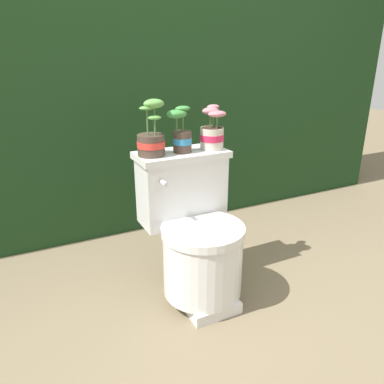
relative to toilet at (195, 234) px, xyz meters
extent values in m
plane|color=#75664C|center=(0.02, -0.07, -0.30)|extent=(12.00, 12.00, 0.00)
cube|color=#193819|center=(0.02, 1.10, 0.58)|extent=(3.92, 0.68, 1.76)
cube|color=silver|center=(0.00, -0.08, -0.28)|extent=(0.23, 0.33, 0.05)
cylinder|color=silver|center=(0.00, -0.08, -0.11)|extent=(0.35, 0.35, 0.29)
cylinder|color=silver|center=(0.00, -0.08, 0.05)|extent=(0.37, 0.37, 0.04)
cube|color=silver|center=(0.00, 0.14, 0.17)|extent=(0.39, 0.18, 0.31)
cube|color=silver|center=(0.00, 0.14, 0.34)|extent=(0.42, 0.21, 0.03)
cylinder|color=silver|center=(-0.14, 0.02, 0.26)|extent=(0.02, 0.05, 0.02)
cylinder|color=#47382D|center=(-0.15, 0.13, 0.40)|extent=(0.12, 0.12, 0.09)
cylinder|color=red|center=(-0.15, 0.13, 0.41)|extent=(0.12, 0.12, 0.03)
cylinder|color=#332319|center=(-0.15, 0.13, 0.44)|extent=(0.11, 0.11, 0.01)
cylinder|color=#4C753D|center=(-0.14, 0.10, 0.48)|extent=(0.01, 0.01, 0.07)
ellipsoid|color=#569342|center=(-0.14, 0.10, 0.52)|extent=(0.06, 0.04, 0.02)
cylinder|color=#4C753D|center=(-0.16, 0.12, 0.50)|extent=(0.01, 0.01, 0.11)
ellipsoid|color=#569342|center=(-0.16, 0.12, 0.56)|extent=(0.07, 0.05, 0.02)
cylinder|color=#4C753D|center=(-0.13, 0.12, 0.51)|extent=(0.01, 0.01, 0.12)
ellipsoid|color=#569342|center=(-0.13, 0.12, 0.58)|extent=(0.09, 0.06, 0.04)
cylinder|color=#4C753D|center=(-0.12, 0.14, 0.50)|extent=(0.01, 0.01, 0.11)
ellipsoid|color=#569342|center=(-0.12, 0.14, 0.56)|extent=(0.06, 0.04, 0.02)
cylinder|color=#47382D|center=(0.00, 0.13, 0.40)|extent=(0.08, 0.08, 0.09)
cylinder|color=#2D84BC|center=(0.00, 0.13, 0.41)|extent=(0.08, 0.08, 0.03)
cylinder|color=#332319|center=(0.00, 0.13, 0.44)|extent=(0.08, 0.08, 0.01)
cylinder|color=#4C753D|center=(-0.03, 0.13, 0.48)|extent=(0.01, 0.01, 0.07)
ellipsoid|color=#387F38|center=(-0.03, 0.13, 0.53)|extent=(0.09, 0.07, 0.04)
cylinder|color=#4C753D|center=(0.01, 0.13, 0.50)|extent=(0.01, 0.01, 0.09)
ellipsoid|color=#387F38|center=(0.01, 0.13, 0.55)|extent=(0.07, 0.05, 0.02)
cylinder|color=beige|center=(0.15, 0.12, 0.40)|extent=(0.11, 0.11, 0.10)
cylinder|color=#D1234C|center=(0.15, 0.12, 0.41)|extent=(0.11, 0.11, 0.03)
cylinder|color=#332319|center=(0.15, 0.12, 0.45)|extent=(0.10, 0.10, 0.01)
cylinder|color=#4C753D|center=(0.14, 0.13, 0.49)|extent=(0.01, 0.01, 0.06)
ellipsoid|color=#B26B75|center=(0.14, 0.13, 0.53)|extent=(0.08, 0.06, 0.03)
cylinder|color=#4C753D|center=(0.16, 0.10, 0.48)|extent=(0.01, 0.01, 0.06)
ellipsoid|color=#B26B75|center=(0.16, 0.10, 0.52)|extent=(0.09, 0.06, 0.03)
cylinder|color=#4C753D|center=(0.17, 0.15, 0.49)|extent=(0.01, 0.01, 0.08)
ellipsoid|color=#B26B75|center=(0.17, 0.15, 0.54)|extent=(0.06, 0.04, 0.02)
camera|label=1|loc=(-0.69, -1.36, 0.78)|focal=35.00mm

